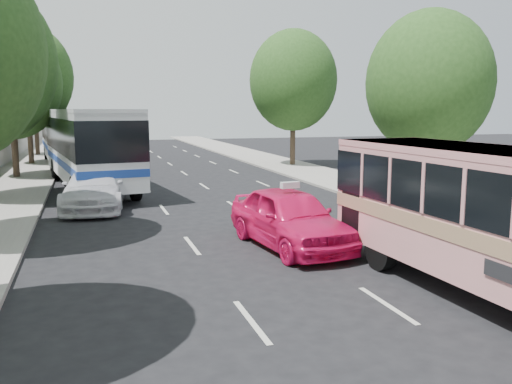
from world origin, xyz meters
name	(u,v)px	position (x,y,z in m)	size (l,w,h in m)	color
ground	(304,280)	(0.00, 0.00, 0.00)	(120.00, 120.00, 0.00)	black
sidewalk_left	(14,182)	(-8.50, 20.00, 0.07)	(4.00, 90.00, 0.15)	#9E998E
sidewalk_right	(308,172)	(8.50, 20.00, 0.06)	(4.00, 90.00, 0.12)	#9E998E
tree_left_d	(12,78)	(-8.52, 21.94, 5.63)	(5.52, 5.52, 8.60)	#38281E
tree_left_e	(27,73)	(-8.42, 29.94, 6.43)	(6.30, 6.30, 9.82)	#38281E
tree_left_f	(35,84)	(-8.62, 37.94, 6.00)	(5.88, 5.88, 9.16)	#38281E
tree_right_near	(432,78)	(8.78, 7.94, 5.20)	(5.10, 5.10, 7.95)	#38281E
tree_right_far	(295,77)	(9.08, 23.94, 6.12)	(6.00, 6.00, 9.35)	#38281E
pink_bus	(512,210)	(3.34, -2.69, 1.96)	(2.96, 9.98, 3.15)	#DA8C8D
pink_taxi	(290,218)	(0.77, 3.00, 0.86)	(2.04, 5.06, 1.72)	#E6145A
white_pickup	(94,188)	(-4.50, 11.11, 0.82)	(2.29, 5.62, 1.63)	silver
tour_coach_front	(88,141)	(-4.64, 16.94, 2.38)	(4.65, 13.47, 3.95)	silver
tour_coach_rear	(66,133)	(-6.08, 29.36, 2.27)	(4.04, 12.81, 3.77)	silver
taxi_roof_sign	(290,185)	(0.77, 3.00, 1.81)	(0.55, 0.18, 0.18)	silver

